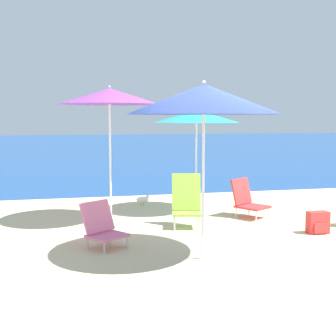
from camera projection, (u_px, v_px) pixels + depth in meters
ground_plane at (233, 255)px, 6.18m from camera, size 60.00×60.00×0.00m
sea_water at (95, 146)px, 30.41m from camera, size 60.00×40.00×0.01m
beach_umbrella_navy at (204, 99)px, 5.81m from camera, size 1.94×1.94×2.27m
beach_umbrella_purple at (109, 96)px, 7.84m from camera, size 1.70×1.70×2.35m
beach_umbrella_teal at (196, 117)px, 8.83m from camera, size 1.63×1.63×1.99m
beach_chair_lime at (186, 201)px, 7.79m from camera, size 0.58×0.58×0.88m
beach_chair_red at (247, 199)px, 8.53m from camera, size 0.72×0.75×0.71m
beach_chair_pink at (102, 226)px, 6.57m from camera, size 0.71×0.71×0.64m
backpack_red at (318, 223)px, 7.35m from camera, size 0.34×0.20×0.35m
seagull at (143, 199)px, 9.64m from camera, size 0.27×0.11×0.23m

